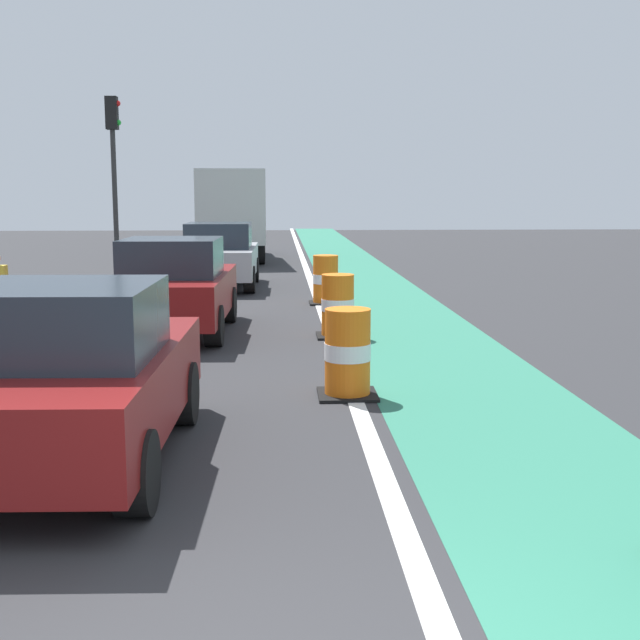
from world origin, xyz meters
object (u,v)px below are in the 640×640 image
parked_sedan_third (220,256)px  parked_sedan_nearest (70,377)px  delivery_truck_down_block (228,209)px  traffic_barrel_back (326,280)px  traffic_light_corner (114,155)px  traffic_barrel_mid (338,307)px  parked_sedan_second (174,287)px  traffic_barrel_front (348,354)px

parked_sedan_third → parked_sedan_nearest: bearing=-91.6°
delivery_truck_down_block → traffic_barrel_back: bearing=-76.9°
parked_sedan_nearest → traffic_barrel_back: parked_sedan_nearest is taller
parked_sedan_third → traffic_light_corner: (-3.06, 2.18, 2.67)m
traffic_barrel_mid → parked_sedan_second: bearing=171.0°
parked_sedan_second → traffic_light_corner: traffic_light_corner is taller
traffic_barrel_front → traffic_light_corner: size_ratio=0.21×
parked_sedan_nearest → traffic_barrel_mid: parked_sedan_nearest is taller
traffic_barrel_front → traffic_barrel_mid: same height
parked_sedan_third → traffic_light_corner: traffic_light_corner is taller
traffic_barrel_back → traffic_light_corner: 8.36m
traffic_barrel_mid → traffic_barrel_back: same height
traffic_barrel_front → parked_sedan_nearest: bearing=-138.4°
parked_sedan_nearest → traffic_light_corner: bearing=99.3°
traffic_barrel_back → traffic_light_corner: size_ratio=0.21×
parked_sedan_second → traffic_barrel_mid: bearing=-9.0°
parked_sedan_second → traffic_barrel_back: bearing=52.8°
traffic_barrel_back → parked_sedan_second: bearing=-127.2°
traffic_barrel_front → traffic_barrel_back: bearing=88.5°
traffic_barrel_front → traffic_barrel_back: 8.45m
traffic_light_corner → traffic_barrel_back: bearing=-43.9°
parked_sedan_nearest → traffic_barrel_mid: (2.93, 6.62, -0.30)m
parked_sedan_third → traffic_barrel_front: parked_sedan_third is taller
parked_sedan_second → traffic_light_corner: size_ratio=0.82×
parked_sedan_third → traffic_barrel_mid: parked_sedan_third is taller
traffic_barrel_back → traffic_barrel_mid: bearing=-90.5°
parked_sedan_second → traffic_light_corner: (-2.75, 9.23, 2.67)m
traffic_barrel_front → delivery_truck_down_block: 21.02m
traffic_barrel_front → traffic_light_corner: traffic_light_corner is taller
parked_sedan_third → delivery_truck_down_block: delivery_truck_down_block is taller
traffic_barrel_mid → parked_sedan_nearest: bearing=-113.8°
parked_sedan_nearest → traffic_light_corner: 16.74m
traffic_barrel_back → parked_sedan_third: bearing=128.5°
traffic_barrel_mid → traffic_light_corner: traffic_light_corner is taller
traffic_barrel_back → delivery_truck_down_block: size_ratio=0.14×
traffic_barrel_front → delivery_truck_down_block: bearing=97.3°
parked_sedan_third → traffic_barrel_back: bearing=-51.5°
parked_sedan_nearest → traffic_barrel_front: (2.75, 2.44, -0.30)m
traffic_barrel_front → traffic_barrel_back: (0.22, 8.45, 0.00)m
delivery_truck_down_block → parked_sedan_second: bearing=-90.0°
traffic_barrel_mid → traffic_barrel_back: bearing=89.5°
parked_sedan_nearest → parked_sedan_third: 14.13m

